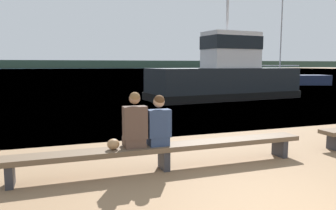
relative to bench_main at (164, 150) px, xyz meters
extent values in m
plane|color=teal|center=(0.97, 122.50, -0.37)|extent=(240.00, 240.00, 0.00)
cube|color=#2D3D2D|center=(0.97, 174.93, 1.65)|extent=(600.00, 12.00, 4.04)
cube|color=brown|center=(0.00, 0.00, 0.04)|extent=(5.82, 0.45, 0.09)
cube|color=#2D2D33|center=(-2.61, 0.00, -0.19)|extent=(0.12, 0.38, 0.37)
cube|color=#2D2D33|center=(2.61, 0.00, -0.19)|extent=(0.12, 0.38, 0.37)
cube|color=#2D2D33|center=(0.00, 0.00, -0.19)|extent=(0.12, 0.38, 0.37)
cube|color=#4C382D|center=(-0.55, 0.08, 0.17)|extent=(0.36, 0.40, 0.16)
cube|color=#4C382D|center=(-0.55, -0.02, 0.54)|extent=(0.42, 0.22, 0.59)
sphere|color=#846047|center=(-0.55, -0.02, 0.98)|extent=(0.20, 0.20, 0.20)
sphere|color=brown|center=(-0.55, -0.03, 1.00)|extent=(0.18, 0.18, 0.18)
cube|color=navy|center=(-0.10, 0.08, 0.17)|extent=(0.36, 0.40, 0.16)
cube|color=navy|center=(-0.10, -0.02, 0.50)|extent=(0.42, 0.22, 0.51)
sphere|color=tan|center=(-0.10, -0.02, 0.90)|extent=(0.21, 0.21, 0.21)
sphere|color=#472D19|center=(-0.10, -0.04, 0.93)|extent=(0.19, 0.19, 0.19)
ellipsoid|color=#9E754C|center=(-0.94, -0.01, 0.18)|extent=(0.22, 0.20, 0.19)
cube|color=black|center=(7.32, 10.86, 0.49)|extent=(8.91, 3.74, 1.74)
cube|color=black|center=(7.32, 10.86, -0.17)|extent=(9.09, 3.87, 0.42)
cube|color=silver|center=(7.75, 10.90, 2.37)|extent=(3.19, 2.02, 2.02)
cube|color=black|center=(7.75, 10.90, 2.78)|extent=(3.26, 2.09, 0.73)
cylinder|color=#B2B2B7|center=(7.45, 10.87, 4.56)|extent=(0.14, 0.14, 2.36)
cube|color=#1E2847|center=(19.14, 20.39, 0.09)|extent=(8.57, 4.99, 0.93)
cylinder|color=#B7B7BC|center=(18.75, 20.53, 4.70)|extent=(0.12, 0.12, 8.29)
cylinder|color=#B7B7BC|center=(18.75, 20.53, 1.46)|extent=(3.52, 1.27, 0.08)
cube|color=#2D2D33|center=(4.13, 0.00, -0.19)|extent=(0.12, 0.38, 0.37)
camera|label=1|loc=(-1.91, -5.62, 1.57)|focal=35.00mm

